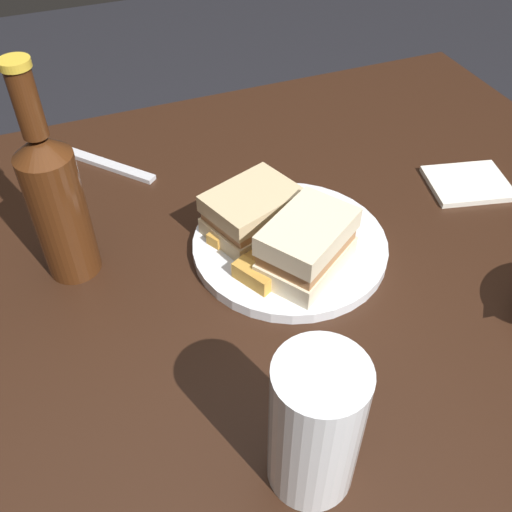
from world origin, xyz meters
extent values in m
cube|color=black|center=(0.00, 0.00, 0.37)|extent=(1.23, 0.92, 0.74)
cylinder|color=white|center=(-0.11, -0.05, 0.75)|extent=(0.24, 0.24, 0.01)
cube|color=#CCB284|center=(-0.07, -0.09, 0.76)|extent=(0.13, 0.11, 0.02)
cube|color=#B27A4C|center=(-0.07, -0.09, 0.78)|extent=(0.12, 0.11, 0.01)
cube|color=#CCB284|center=(-0.07, -0.09, 0.80)|extent=(0.13, 0.11, 0.02)
cube|color=beige|center=(-0.11, 0.00, 0.77)|extent=(0.13, 0.12, 0.03)
cube|color=#B27A4C|center=(-0.11, 0.00, 0.79)|extent=(0.13, 0.12, 0.02)
cube|color=beige|center=(-0.11, 0.00, 0.81)|extent=(0.13, 0.12, 0.03)
cube|color=#AD702D|center=(-0.07, -0.01, 0.76)|extent=(0.06, 0.03, 0.02)
cube|color=#B77F33|center=(-0.05, -0.03, 0.76)|extent=(0.04, 0.05, 0.01)
cube|color=gold|center=(-0.04, -0.08, 0.76)|extent=(0.05, 0.04, 0.01)
cube|color=gold|center=(-0.04, 0.00, 0.76)|extent=(0.04, 0.05, 0.02)
cube|color=#B77F33|center=(-0.07, -0.01, 0.76)|extent=(0.03, 0.04, 0.02)
cylinder|color=white|center=(-0.01, 0.22, 0.81)|extent=(0.08, 0.08, 0.15)
cylinder|color=#C67014|center=(-0.01, 0.22, 0.77)|extent=(0.07, 0.07, 0.06)
cylinder|color=#47230F|center=(0.15, -0.12, 0.82)|extent=(0.06, 0.06, 0.16)
cone|color=#47230F|center=(0.15, -0.12, 0.91)|extent=(0.06, 0.06, 0.02)
cylinder|color=#47230F|center=(0.15, -0.12, 0.96)|extent=(0.03, 0.03, 0.07)
cylinder|color=gold|center=(0.15, -0.12, 1.00)|extent=(0.03, 0.03, 0.01)
cube|color=silver|center=(-0.40, -0.08, 0.74)|extent=(0.13, 0.11, 0.01)
cube|color=silver|center=(0.07, -0.32, 0.74)|extent=(0.13, 0.15, 0.01)
camera|label=1|loc=(0.12, 0.43, 1.24)|focal=40.74mm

